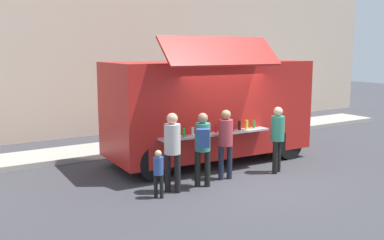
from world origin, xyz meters
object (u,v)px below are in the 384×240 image
customer_rear_waiting (172,145)px  child_near_queue (158,170)px  customer_mid_with_backpack (203,142)px  food_truck_main (209,107)px  customer_extra_browsing (277,134)px  customer_front_ordering (226,138)px  trash_bin (267,121)px

customer_rear_waiting → child_near_queue: size_ratio=1.70×
customer_mid_with_backpack → child_near_queue: size_ratio=1.65×
customer_mid_with_backpack → customer_rear_waiting: bearing=117.1°
food_truck_main → customer_extra_browsing: food_truck_main is taller
food_truck_main → customer_front_ordering: size_ratio=3.35×
customer_rear_waiting → customer_extra_browsing: 3.03m
food_truck_main → child_near_queue: (-2.68, -2.00, -0.91)m
child_near_queue → customer_front_ordering: bearing=-27.7°
customer_rear_waiting → food_truck_main: bearing=0.1°
child_near_queue → food_truck_main: bearing=-0.3°
customer_extra_browsing → child_near_queue: (-3.48, -0.09, -0.39)m
child_near_queue → customer_rear_waiting: bearing=-15.4°
food_truck_main → trash_bin: 5.00m
food_truck_main → customer_mid_with_backpack: (-1.48, -1.89, -0.48)m
customer_rear_waiting → customer_front_ordering: bearing=-33.5°
trash_bin → customer_front_ordering: (-4.94, -3.99, 0.59)m
customer_front_ordering → customer_mid_with_backpack: size_ratio=0.99×
customer_extra_browsing → customer_rear_waiting: bearing=63.0°
trash_bin → customer_front_ordering: customer_front_ordering is taller
customer_front_ordering → child_near_queue: 2.08m
customer_rear_waiting → child_near_queue: (-0.44, -0.18, -0.44)m
customer_front_ordering → customer_mid_with_backpack: bearing=117.3°
child_near_queue → customer_mid_with_backpack: bearing=-31.6°
food_truck_main → customer_mid_with_backpack: size_ratio=3.32×
trash_bin → customer_rear_waiting: size_ratio=0.48×
food_truck_main → trash_bin: size_ratio=6.69×
food_truck_main → customer_extra_browsing: size_ratio=3.36×
trash_bin → child_near_queue: size_ratio=0.82×
customer_mid_with_backpack → food_truck_main: bearing=-6.3°
customer_extra_browsing → food_truck_main: bearing=-2.8°
customer_mid_with_backpack → trash_bin: bearing=-22.1°
trash_bin → customer_extra_browsing: bearing=-129.4°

